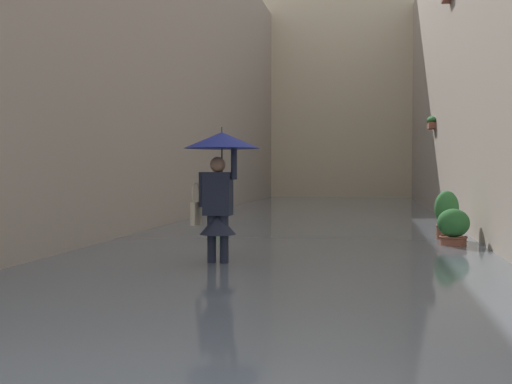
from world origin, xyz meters
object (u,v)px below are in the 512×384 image
Objects in this scene: person_wading at (220,170)px; potted_plant_near_left at (447,216)px; potted_plant_far_left at (453,229)px; potted_plant_far_right at (221,204)px.

potted_plant_near_left is (-3.41, -3.66, -0.85)m from person_wading.
potted_plant_near_left reaches higher than potted_plant_far_left.
potted_plant_far_right is 7.48m from potted_plant_near_left.
person_wading is 2.32× the size of potted_plant_far_right.
person_wading is at bearing 103.43° from potted_plant_far_right.
potted_plant_near_left is at bearing -132.96° from person_wading.
potted_plant_far_left is (-3.41, -2.71, -1.00)m from person_wading.
person_wading reaches higher than potted_plant_far_right.
person_wading is 2.65× the size of potted_plant_far_left.
potted_plant_far_right is 0.84× the size of potted_plant_near_left.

